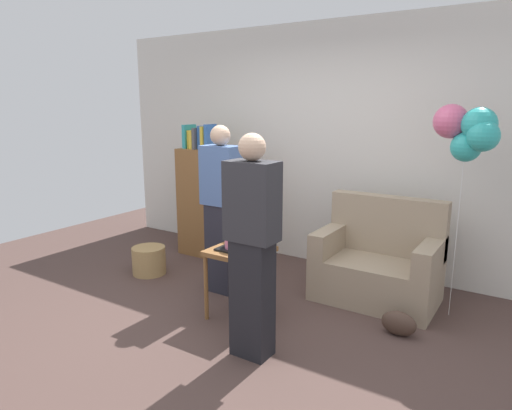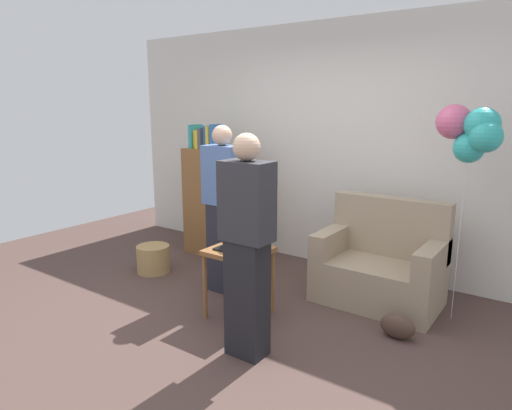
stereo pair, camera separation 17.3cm
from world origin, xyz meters
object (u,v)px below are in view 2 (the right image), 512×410
(couch, at_px, (380,266))
(balloon_bunch, at_px, (471,131))
(person_holding_cake, at_px, (247,247))
(handbag, at_px, (397,326))
(bookshelf, at_px, (216,200))
(person_blowing_candles, at_px, (223,209))
(side_table, at_px, (239,259))
(wicker_basket, at_px, (153,259))
(birthday_cake, at_px, (239,243))

(couch, bearing_deg, balloon_bunch, -1.00)
(person_holding_cake, relative_size, handbag, 5.82)
(bookshelf, distance_m, person_blowing_candles, 1.13)
(bookshelf, distance_m, balloon_bunch, 2.95)
(person_holding_cake, height_order, balloon_bunch, balloon_bunch)
(couch, relative_size, person_holding_cake, 0.67)
(bookshelf, relative_size, person_blowing_candles, 0.98)
(bookshelf, height_order, side_table, bookshelf)
(wicker_basket, xyz_separation_m, handbag, (2.69, 0.11, -0.05))
(couch, xyz_separation_m, person_blowing_candles, (-1.35, -0.65, 0.49))
(person_holding_cake, bearing_deg, side_table, -57.06)
(side_table, bearing_deg, person_blowing_candles, 142.22)
(wicker_basket, bearing_deg, birthday_cake, -11.76)
(person_blowing_candles, height_order, wicker_basket, person_blowing_candles)
(wicker_basket, bearing_deg, bookshelf, 78.53)
(couch, relative_size, birthday_cake, 3.44)
(birthday_cake, bearing_deg, couch, 49.00)
(couch, height_order, wicker_basket, couch)
(side_table, xyz_separation_m, wicker_basket, (-1.42, 0.30, -0.37))
(wicker_basket, bearing_deg, couch, 17.28)
(side_table, bearing_deg, person_holding_cake, -47.19)
(couch, bearing_deg, person_blowing_candles, -154.25)
(side_table, bearing_deg, wicker_basket, 168.24)
(side_table, xyz_separation_m, birthday_cake, (-0.00, 0.00, 0.14))
(handbag, bearing_deg, couch, 122.18)
(side_table, height_order, handbag, side_table)
(handbag, distance_m, balloon_bunch, 1.65)
(bookshelf, bearing_deg, side_table, -43.28)
(couch, distance_m, birthday_cake, 1.38)
(person_blowing_candles, bearing_deg, balloon_bunch, 31.81)
(wicker_basket, bearing_deg, person_blowing_candles, 3.97)
(person_blowing_candles, bearing_deg, bookshelf, 148.02)
(bookshelf, distance_m, birthday_cake, 1.71)
(handbag, bearing_deg, side_table, -162.07)
(handbag, bearing_deg, balloon_bunch, 64.38)
(person_blowing_candles, height_order, person_holding_cake, same)
(birthday_cake, xyz_separation_m, balloon_bunch, (1.55, 1.00, 0.95))
(balloon_bunch, bearing_deg, bookshelf, 176.48)
(bookshelf, height_order, person_holding_cake, person_holding_cake)
(side_table, height_order, balloon_bunch, balloon_bunch)
(person_blowing_candles, bearing_deg, side_table, -23.58)
(balloon_bunch, bearing_deg, person_blowing_candles, -162.40)
(person_blowing_candles, relative_size, handbag, 5.82)
(side_table, bearing_deg, handbag, 17.93)
(bookshelf, xyz_separation_m, person_blowing_candles, (0.78, -0.81, 0.15))
(couch, bearing_deg, side_table, -131.00)
(wicker_basket, bearing_deg, handbag, 2.38)
(bookshelf, relative_size, person_holding_cake, 0.98)
(couch, distance_m, person_blowing_candles, 1.58)
(side_table, relative_size, wicker_basket, 1.70)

